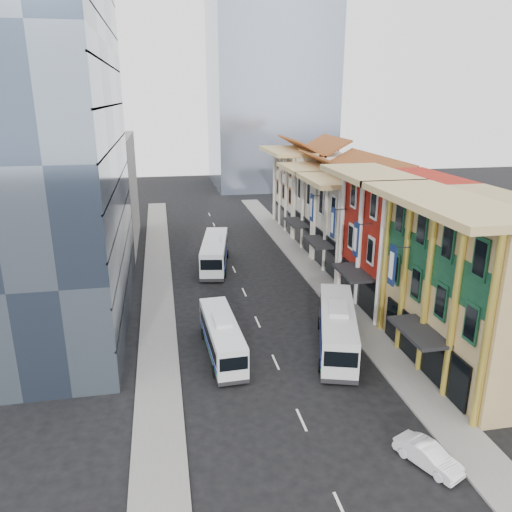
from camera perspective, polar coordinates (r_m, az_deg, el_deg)
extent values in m
plane|color=black|center=(31.14, 5.74, -19.19)|extent=(200.00, 200.00, 0.00)
cube|color=slate|center=(51.92, 7.95, -3.38)|extent=(3.00, 90.00, 0.15)
cube|color=slate|center=(49.39, -11.16, -4.69)|extent=(3.00, 90.00, 0.15)
cube|color=tan|center=(38.09, 24.48, -3.34)|extent=(8.00, 14.00, 12.00)
cube|color=maroon|center=(47.79, 16.42, 1.67)|extent=(8.00, 10.00, 12.00)
cube|color=beige|center=(56.35, 12.03, 3.35)|extent=(8.00, 9.00, 10.00)
cube|color=beige|center=(64.50, 8.99, 5.34)|extent=(8.00, 9.00, 10.00)
cube|color=beige|center=(74.17, 6.30, 7.46)|extent=(8.00, 12.00, 11.00)
cube|color=#3D4B61|center=(43.93, -23.72, 11.53)|extent=(12.00, 26.00, 30.00)
cube|color=gray|center=(67.30, -18.00, 6.94)|extent=(10.00, 18.00, 14.00)
imported|color=white|center=(29.77, 19.07, -20.74)|extent=(2.76, 3.91, 1.23)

